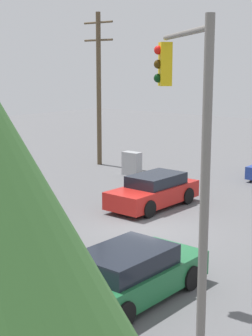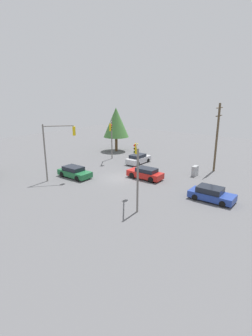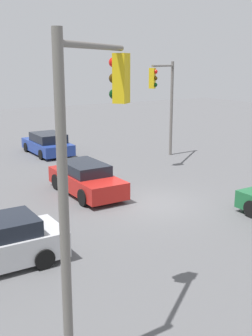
{
  "view_description": "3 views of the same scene",
  "coord_description": "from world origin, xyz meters",
  "px_view_note": "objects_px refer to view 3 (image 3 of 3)",
  "views": [
    {
      "loc": [
        11.16,
        -14.4,
        5.91
      ],
      "look_at": [
        -0.95,
        -0.06,
        2.19
      ],
      "focal_mm": 55.0,
      "sensor_mm": 36.0,
      "label": 1
    },
    {
      "loc": [
        24.32,
        19.38,
        10.32
      ],
      "look_at": [
        -0.11,
        0.83,
        1.42
      ],
      "focal_mm": 28.0,
      "sensor_mm": 36.0,
      "label": 2
    },
    {
      "loc": [
        -9.72,
        -13.59,
        5.69
      ],
      "look_at": [
        -0.43,
        1.27,
        1.31
      ],
      "focal_mm": 45.0,
      "sensor_mm": 36.0,
      "label": 3
    }
  ],
  "objects_px": {
    "sedan_red": "(86,179)",
    "traffic_signal_cross": "(164,93)",
    "traffic_signal_aux": "(89,144)",
    "sedan_blue": "(48,144)"
  },
  "relations": [
    {
      "from": "traffic_signal_aux",
      "to": "traffic_signal_cross",
      "type": "bearing_deg",
      "value": 12.2
    },
    {
      "from": "sedan_red",
      "to": "traffic_signal_cross",
      "type": "bearing_deg",
      "value": -153.15
    },
    {
      "from": "sedan_red",
      "to": "traffic_signal_aux",
      "type": "relative_size",
      "value": 0.72
    },
    {
      "from": "sedan_red",
      "to": "traffic_signal_aux",
      "type": "xyz_separation_m",
      "value": [
        -4.49,
        -9.26,
        3.52
      ]
    },
    {
      "from": "sedan_blue",
      "to": "traffic_signal_cross",
      "type": "xyz_separation_m",
      "value": [
        5.18,
        -5.39,
        3.36
      ]
    },
    {
      "from": "sedan_blue",
      "to": "traffic_signal_aux",
      "type": "bearing_deg",
      "value": -108.95
    },
    {
      "from": "sedan_red",
      "to": "traffic_signal_aux",
      "type": "distance_m",
      "value": 10.88
    },
    {
      "from": "sedan_red",
      "to": "traffic_signal_aux",
      "type": "bearing_deg",
      "value": 64.12
    },
    {
      "from": "sedan_red",
      "to": "sedan_blue",
      "type": "xyz_separation_m",
      "value": [
        1.74,
        8.89,
        -0.03
      ]
    },
    {
      "from": "sedan_blue",
      "to": "traffic_signal_aux",
      "type": "relative_size",
      "value": 0.7
    }
  ]
}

